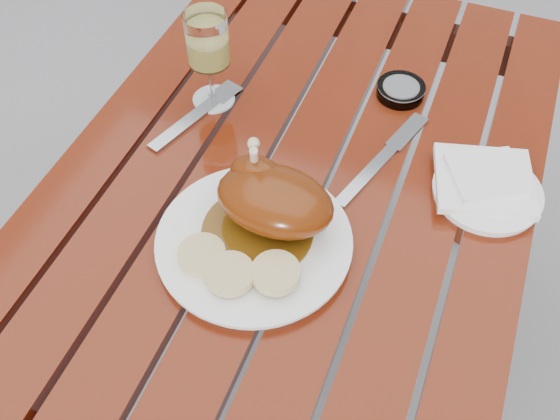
% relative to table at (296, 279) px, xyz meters
% --- Properties ---
extents(ground, '(60.00, 60.00, 0.00)m').
position_rel_table_xyz_m(ground, '(0.00, 0.00, -0.38)').
color(ground, slate).
rests_on(ground, ground).
extents(table, '(0.80, 1.20, 0.75)m').
position_rel_table_xyz_m(table, '(0.00, 0.00, 0.00)').
color(table, maroon).
rests_on(table, ground).
extents(dinner_plate, '(0.33, 0.33, 0.02)m').
position_rel_table_xyz_m(dinner_plate, '(-0.01, -0.19, 0.38)').
color(dinner_plate, white).
rests_on(dinner_plate, table).
extents(roast_duck, '(0.20, 0.18, 0.13)m').
position_rel_table_xyz_m(roast_duck, '(0.00, -0.14, 0.45)').
color(roast_duck, '#5B370A').
rests_on(roast_duck, dinner_plate).
extents(bread_dumplings, '(0.19, 0.10, 0.02)m').
position_rel_table_xyz_m(bread_dumplings, '(-0.01, -0.25, 0.41)').
color(bread_dumplings, '#E0C388').
rests_on(bread_dumplings, dinner_plate).
extents(wine_glass, '(0.10, 0.10, 0.19)m').
position_rel_table_xyz_m(wine_glass, '(-0.21, 0.10, 0.47)').
color(wine_glass, '#D5CC60').
rests_on(wine_glass, table).
extents(side_plate, '(0.19, 0.19, 0.01)m').
position_rel_table_xyz_m(side_plate, '(0.31, 0.05, 0.38)').
color(side_plate, white).
rests_on(side_plate, table).
extents(napkin, '(0.19, 0.19, 0.01)m').
position_rel_table_xyz_m(napkin, '(0.30, 0.06, 0.40)').
color(napkin, white).
rests_on(napkin, side_plate).
extents(ashtray, '(0.10, 0.10, 0.02)m').
position_rel_table_xyz_m(ashtray, '(0.12, 0.24, 0.39)').
color(ashtray, '#B2B7BC').
rests_on(ashtray, table).
extents(fork, '(0.09, 0.20, 0.01)m').
position_rel_table_xyz_m(fork, '(-0.23, 0.03, 0.38)').
color(fork, gray).
rests_on(fork, table).
extents(knife, '(0.09, 0.23, 0.01)m').
position_rel_table_xyz_m(knife, '(0.13, 0.04, 0.38)').
color(knife, gray).
rests_on(knife, table).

